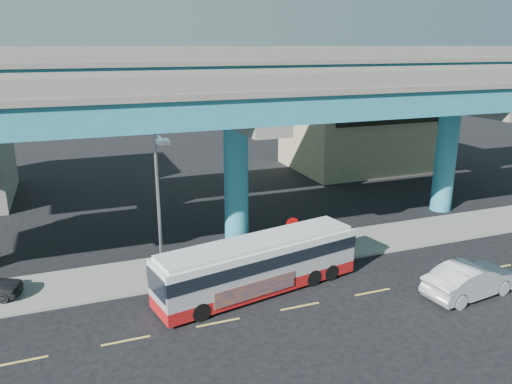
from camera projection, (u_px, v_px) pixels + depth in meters
name	position (u px, v px, depth m)	size (l,w,h in m)	color
ground	(297.00, 303.00, 23.70)	(120.00, 120.00, 0.00)	black
sidewalk	(256.00, 258.00, 28.61)	(70.00, 4.00, 0.15)	gray
lane_markings	(300.00, 306.00, 23.43)	(58.00, 0.12, 0.01)	#D8C64C
viaduct	(235.00, 92.00, 29.26)	(52.00, 12.40, 11.70)	#246A89
building_beige	(363.00, 132.00, 49.42)	(14.00, 10.23, 7.00)	tan
transit_bus	(259.00, 263.00, 24.52)	(10.87, 4.37, 2.73)	#A11313
sedan	(471.00, 280.00, 24.26)	(5.25, 2.37, 1.67)	#B3B3B8
street_lamp	(160.00, 189.00, 23.35)	(0.50, 2.58, 7.97)	gray
stop_sign	(292.00, 230.00, 27.41)	(0.78, 0.08, 2.61)	gray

